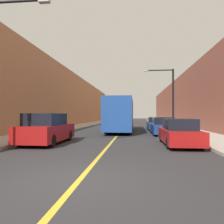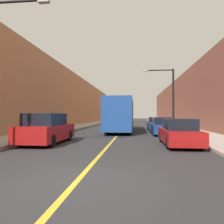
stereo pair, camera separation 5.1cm
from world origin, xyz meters
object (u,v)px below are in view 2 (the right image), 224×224
(car_right_near, at_px, (179,133))
(car_right_mid, at_px, (163,127))
(car_right_far, at_px, (156,124))
(parked_suv_left, at_px, (47,129))
(street_lamp_right, at_px, (170,94))
(bus, at_px, (121,115))

(car_right_near, distance_m, car_right_mid, 6.65)
(car_right_mid, bearing_deg, car_right_far, 90.43)
(parked_suv_left, xyz_separation_m, street_lamp_right, (8.77, 10.25, 3.02))
(bus, distance_m, car_right_mid, 5.33)
(bus, bearing_deg, car_right_far, 32.12)
(bus, height_order, car_right_far, bus)
(bus, distance_m, parked_suv_left, 10.93)
(car_right_mid, distance_m, car_right_far, 5.92)
(parked_suv_left, height_order, street_lamp_right, street_lamp_right)
(bus, xyz_separation_m, street_lamp_right, (5.00, 0.04, 2.11))
(car_right_mid, bearing_deg, car_right_near, -89.37)
(car_right_near, xyz_separation_m, car_right_mid, (-0.07, 6.65, 0.01))
(parked_suv_left, height_order, car_right_mid, parked_suv_left)
(bus, xyz_separation_m, car_right_near, (3.92, -10.19, -1.07))
(street_lamp_right, bearing_deg, car_right_far, 116.88)
(car_right_mid, xyz_separation_m, car_right_far, (-0.04, 5.92, -0.02))
(car_right_far, bearing_deg, bus, -147.88)
(car_right_far, xyz_separation_m, street_lamp_right, (1.19, -2.35, 3.19))
(car_right_near, bearing_deg, car_right_far, 90.54)
(street_lamp_right, bearing_deg, car_right_mid, -107.81)
(bus, height_order, car_right_near, bus)
(parked_suv_left, height_order, car_right_near, parked_suv_left)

